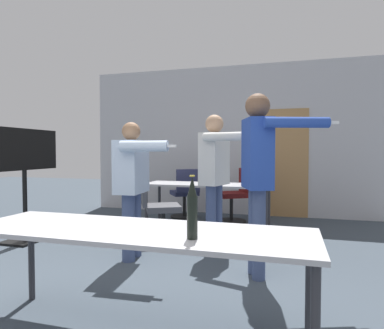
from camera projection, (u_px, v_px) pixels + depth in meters
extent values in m
cube|color=#BCBCC1|center=(227.00, 140.00, 6.84)|extent=(5.68, 0.10, 2.93)
cube|color=#AD7F4C|center=(284.00, 163.00, 6.49)|extent=(0.90, 0.02, 2.05)
cube|color=#A8A8AD|center=(136.00, 231.00, 2.26)|extent=(2.33, 0.72, 0.03)
cylinder|color=#2D2D33|center=(31.00, 258.00, 2.87)|extent=(0.05, 0.05, 0.71)
cylinder|color=#2D2D33|center=(309.00, 287.00, 2.25)|extent=(0.05, 0.05, 0.71)
cube|color=#A8A8AD|center=(208.00, 185.00, 5.40)|extent=(1.98, 0.68, 0.03)
cylinder|color=#2D2D33|center=(146.00, 208.00, 5.41)|extent=(0.05, 0.05, 0.71)
cylinder|color=#2D2D33|center=(266.00, 214.00, 4.89)|extent=(0.05, 0.05, 0.71)
cylinder|color=#2D2D33|center=(159.00, 203.00, 5.94)|extent=(0.05, 0.05, 0.71)
cylinder|color=#2D2D33|center=(269.00, 208.00, 5.42)|extent=(0.05, 0.05, 0.71)
cube|color=black|center=(26.00, 240.00, 4.74)|extent=(0.44, 0.56, 0.03)
cylinder|color=black|center=(25.00, 205.00, 4.73)|extent=(0.06, 0.06, 0.96)
cube|color=black|center=(24.00, 149.00, 4.70)|extent=(0.04, 1.27, 0.57)
cube|color=#192342|center=(23.00, 149.00, 4.70)|extent=(0.01, 1.17, 0.50)
cylinder|color=#3D4C75|center=(217.00, 216.00, 4.40)|extent=(0.13, 0.13, 0.83)
cylinder|color=#3D4C75|center=(211.00, 218.00, 4.25)|extent=(0.13, 0.13, 0.83)
cube|color=silver|center=(214.00, 159.00, 4.29)|extent=(0.33, 0.47, 0.65)
sphere|color=tan|center=(214.00, 124.00, 4.28)|extent=(0.23, 0.23, 0.23)
cylinder|color=silver|center=(223.00, 160.00, 4.52)|extent=(0.10, 0.10, 0.56)
cylinder|color=silver|center=(226.00, 137.00, 3.92)|extent=(0.57, 0.24, 0.10)
cube|color=white|center=(251.00, 136.00, 3.76)|extent=(0.13, 0.07, 0.03)
cylinder|color=#3D4C75|center=(254.00, 230.00, 3.48)|extent=(0.13, 0.13, 0.88)
cylinder|color=#3D4C75|center=(259.00, 235.00, 3.31)|extent=(0.13, 0.13, 0.88)
cube|color=#23429E|center=(257.00, 154.00, 3.37)|extent=(0.36, 0.47, 0.69)
sphere|color=brown|center=(258.00, 106.00, 3.35)|extent=(0.24, 0.24, 0.24)
cylinder|color=#23429E|center=(251.00, 155.00, 3.62)|extent=(0.10, 0.10, 0.60)
cylinder|color=#23429E|center=(297.00, 122.00, 3.12)|extent=(0.60, 0.30, 0.10)
cube|color=white|center=(332.00, 123.00, 3.14)|extent=(0.13, 0.07, 0.03)
cylinder|color=#3D4C75|center=(135.00, 224.00, 4.07)|extent=(0.15, 0.15, 0.77)
cylinder|color=#3D4C75|center=(128.00, 227.00, 3.87)|extent=(0.15, 0.15, 0.77)
cube|color=silver|center=(131.00, 167.00, 3.94)|extent=(0.30, 0.50, 0.60)
sphere|color=#936B4C|center=(131.00, 131.00, 3.93)|extent=(0.21, 0.21, 0.21)
cylinder|color=silver|center=(141.00, 168.00, 4.23)|extent=(0.11, 0.11, 0.52)
cylinder|color=silver|center=(144.00, 146.00, 3.59)|extent=(0.53, 0.15, 0.11)
cube|color=white|center=(170.00, 146.00, 3.53)|extent=(0.12, 0.04, 0.03)
cylinder|color=black|center=(231.00, 221.00, 6.04)|extent=(0.52, 0.52, 0.03)
cylinder|color=black|center=(231.00, 209.00, 6.03)|extent=(0.06, 0.06, 0.41)
cube|color=maroon|center=(231.00, 195.00, 6.02)|extent=(0.63, 0.63, 0.08)
cube|color=maroon|center=(245.00, 180.00, 6.08)|extent=(0.28, 0.40, 0.42)
cylinder|color=black|center=(184.00, 216.00, 6.47)|extent=(0.52, 0.52, 0.03)
cylinder|color=black|center=(184.00, 205.00, 6.46)|extent=(0.06, 0.06, 0.39)
cube|color=navy|center=(184.00, 193.00, 6.45)|extent=(0.64, 0.64, 0.08)
cube|color=navy|center=(188.00, 181.00, 6.19)|extent=(0.40, 0.29, 0.42)
cylinder|color=black|center=(163.00, 240.00, 4.76)|extent=(0.52, 0.52, 0.03)
cylinder|color=black|center=(163.00, 225.00, 4.76)|extent=(0.06, 0.06, 0.39)
cube|color=#4C4C51|center=(163.00, 208.00, 4.75)|extent=(0.62, 0.62, 0.08)
cube|color=#4C4C51|center=(144.00, 190.00, 4.69)|extent=(0.26, 0.42, 0.42)
cylinder|color=black|center=(192.00, 217.00, 1.99)|extent=(0.06, 0.06, 0.25)
cone|color=black|center=(192.00, 186.00, 1.99)|extent=(0.06, 0.06, 0.11)
cylinder|color=gold|center=(192.00, 176.00, 1.98)|extent=(0.03, 0.03, 0.01)
cylinder|color=#232328|center=(246.00, 181.00, 5.38)|extent=(0.09, 0.09, 0.09)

